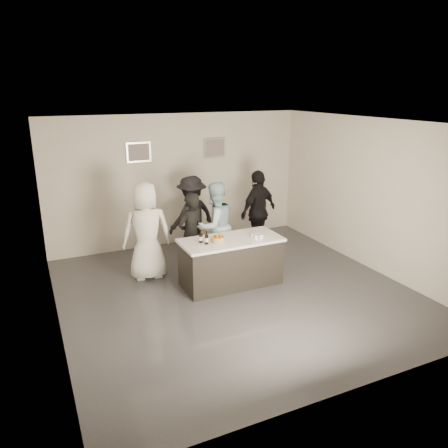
# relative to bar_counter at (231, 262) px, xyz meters

# --- Properties ---
(floor) EXTENTS (6.00, 6.00, 0.00)m
(floor) POSITION_rel_bar_counter_xyz_m (-0.07, -0.35, -0.45)
(floor) COLOR #3D3D42
(floor) RESTS_ON ground
(ceiling) EXTENTS (6.00, 6.00, 0.00)m
(ceiling) POSITION_rel_bar_counter_xyz_m (-0.07, -0.35, 2.55)
(ceiling) COLOR white
(wall_back) EXTENTS (6.00, 0.04, 3.00)m
(wall_back) POSITION_rel_bar_counter_xyz_m (-0.07, 2.65, 1.05)
(wall_back) COLOR beige
(wall_back) RESTS_ON ground
(wall_front) EXTENTS (6.00, 0.04, 3.00)m
(wall_front) POSITION_rel_bar_counter_xyz_m (-0.07, -3.35, 1.05)
(wall_front) COLOR beige
(wall_front) RESTS_ON ground
(wall_left) EXTENTS (0.04, 6.00, 3.00)m
(wall_left) POSITION_rel_bar_counter_xyz_m (-3.07, -0.35, 1.05)
(wall_left) COLOR beige
(wall_left) RESTS_ON ground
(wall_right) EXTENTS (0.04, 6.00, 3.00)m
(wall_right) POSITION_rel_bar_counter_xyz_m (2.93, -0.35, 1.05)
(wall_right) COLOR beige
(wall_right) RESTS_ON ground
(picture_left) EXTENTS (0.54, 0.04, 0.44)m
(picture_left) POSITION_rel_bar_counter_xyz_m (-0.97, 2.62, 1.75)
(picture_left) COLOR #B2B2B7
(picture_left) RESTS_ON wall_back
(picture_right) EXTENTS (0.54, 0.04, 0.44)m
(picture_right) POSITION_rel_bar_counter_xyz_m (0.83, 2.62, 1.75)
(picture_right) COLOR #B2B2B7
(picture_right) RESTS_ON wall_back
(bar_counter) EXTENTS (1.86, 0.86, 0.90)m
(bar_counter) POSITION_rel_bar_counter_xyz_m (0.00, 0.00, 0.00)
(bar_counter) COLOR white
(bar_counter) RESTS_ON ground
(cake) EXTENTS (0.23, 0.23, 0.08)m
(cake) POSITION_rel_bar_counter_xyz_m (-0.28, -0.05, 0.49)
(cake) COLOR gold
(cake) RESTS_ON bar_counter
(beer_bottle_a) EXTENTS (0.07, 0.07, 0.26)m
(beer_bottle_a) POSITION_rel_bar_counter_xyz_m (-0.58, 0.03, 0.58)
(beer_bottle_a) COLOR black
(beer_bottle_a) RESTS_ON bar_counter
(beer_bottle_b) EXTENTS (0.07, 0.07, 0.26)m
(beer_bottle_b) POSITION_rel_bar_counter_xyz_m (-0.51, -0.08, 0.58)
(beer_bottle_b) COLOR black
(beer_bottle_b) RESTS_ON bar_counter
(tumbler_cluster) EXTENTS (0.19, 0.19, 0.08)m
(tumbler_cluster) POSITION_rel_bar_counter_xyz_m (0.46, -0.15, 0.49)
(tumbler_cluster) COLOR orange
(tumbler_cluster) RESTS_ON bar_counter
(candles) EXTENTS (0.24, 0.08, 0.01)m
(candles) POSITION_rel_bar_counter_xyz_m (-0.23, -0.27, 0.45)
(candles) COLOR pink
(candles) RESTS_ON bar_counter
(person_main_black) EXTENTS (0.71, 0.58, 1.66)m
(person_main_black) POSITION_rel_bar_counter_xyz_m (-0.51, 0.72, 0.38)
(person_main_black) COLOR black
(person_main_black) RESTS_ON ground
(person_main_blue) EXTENTS (1.00, 0.86, 1.79)m
(person_main_blue) POSITION_rel_bar_counter_xyz_m (0.05, 0.85, 0.44)
(person_main_blue) COLOR #AACBDE
(person_main_blue) RESTS_ON ground
(person_guest_left) EXTENTS (0.99, 0.70, 1.89)m
(person_guest_left) POSITION_rel_bar_counter_xyz_m (-1.32, 0.95, 0.49)
(person_guest_left) COLOR white
(person_guest_left) RESTS_ON ground
(person_guest_right) EXTENTS (1.17, 0.81, 1.84)m
(person_guest_right) POSITION_rel_bar_counter_xyz_m (1.32, 1.35, 0.47)
(person_guest_right) COLOR black
(person_guest_right) RESTS_ON ground
(person_guest_back) EXTENTS (1.26, 0.93, 1.74)m
(person_guest_back) POSITION_rel_bar_counter_xyz_m (-0.07, 1.82, 0.42)
(person_guest_back) COLOR black
(person_guest_back) RESTS_ON ground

